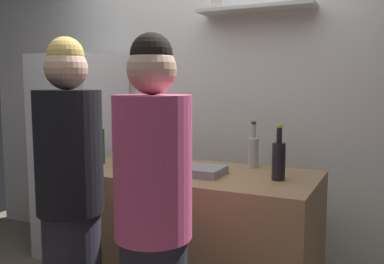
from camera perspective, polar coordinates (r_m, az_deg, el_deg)
back_wall_assembly at (r=3.40m, az=2.91°, el=4.09°), size 4.80×0.32×2.60m
refrigerator at (r=3.67m, az=-14.94°, el=-3.18°), size 0.61×0.62×1.69m
counter at (r=2.80m, az=0.00°, el=-14.37°), size 1.56×0.76×0.90m
baking_pan at (r=2.57m, az=0.53°, el=-5.24°), size 0.34×0.24×0.05m
utensil_holder at (r=3.01m, az=-4.11°, el=-2.90°), size 0.10×0.10×0.21m
wine_bottle_dark_glass at (r=2.46m, az=11.73°, el=-3.68°), size 0.08×0.08×0.32m
wine_bottle_green_glass at (r=2.97m, az=-12.48°, el=-1.70°), size 0.07×0.07×0.34m
wine_bottle_pale_glass at (r=2.79m, az=8.34°, el=-2.58°), size 0.07×0.07×0.31m
water_bottle_plastic at (r=2.84m, az=-9.39°, el=-2.79°), size 0.09×0.09×0.21m
person_pink_top at (r=1.89m, az=-5.28°, el=-12.89°), size 0.34×0.34×1.67m
person_blonde at (r=2.28m, az=-16.19°, el=-9.40°), size 0.34×0.34×1.68m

